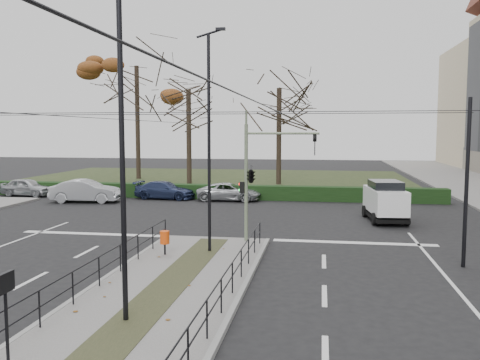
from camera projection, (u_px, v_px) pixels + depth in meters
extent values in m
plane|color=black|center=(187.00, 270.00, 17.65)|extent=(140.00, 140.00, 0.00)
cube|color=#615F5D|center=(166.00, 291.00, 15.18)|extent=(4.40, 15.00, 0.14)
cube|color=#232F17|center=(213.00, 180.00, 50.04)|extent=(38.00, 26.00, 0.10)
cube|color=black|center=(174.00, 191.00, 36.83)|extent=(38.00, 1.00, 1.00)
cylinder|color=black|center=(165.00, 230.00, 21.85)|extent=(0.04, 0.04, 0.90)
cylinder|color=black|center=(260.00, 233.00, 21.20)|extent=(0.04, 0.04, 0.90)
cylinder|color=black|center=(99.00, 257.00, 15.32)|extent=(0.04, 13.20, 0.04)
cylinder|color=black|center=(232.00, 263.00, 14.67)|extent=(0.04, 13.20, 0.04)
cylinder|color=black|center=(467.00, 183.00, 17.80)|extent=(0.14, 0.14, 6.00)
cylinder|color=black|center=(193.00, 112.00, 18.10)|extent=(20.00, 0.02, 0.02)
cylinder|color=black|center=(206.00, 114.00, 20.07)|extent=(20.00, 0.02, 0.02)
cylinder|color=black|center=(59.00, 116.00, 15.73)|extent=(0.02, 34.00, 0.02)
cylinder|color=black|center=(285.00, 115.00, 14.62)|extent=(0.02, 34.00, 0.02)
cylinder|color=slate|center=(246.00, 183.00, 21.59)|extent=(0.15, 0.15, 4.98)
cylinder|color=slate|center=(282.00, 133.00, 21.15)|extent=(3.06, 0.10, 0.10)
imported|color=black|center=(315.00, 145.00, 20.98)|extent=(0.18, 0.20, 0.86)
imported|color=black|center=(251.00, 174.00, 21.52)|extent=(0.85, 1.94, 0.77)
cube|color=black|center=(242.00, 187.00, 21.64)|extent=(0.21, 0.15, 0.48)
sphere|color=#FF0C0C|center=(240.00, 184.00, 21.64)|extent=(0.11, 0.11, 0.11)
sphere|color=#0CE533|center=(240.00, 190.00, 21.67)|extent=(0.11, 0.11, 0.11)
cylinder|color=black|center=(165.00, 249.00, 19.31)|extent=(0.07, 0.07, 0.44)
cylinder|color=#E8490D|center=(165.00, 237.00, 19.26)|extent=(0.36, 0.36, 0.49)
cylinder|color=black|center=(7.00, 325.00, 9.88)|extent=(0.07, 0.07, 1.86)
cube|color=black|center=(5.00, 283.00, 9.80)|extent=(0.09, 0.51, 0.39)
cube|color=white|center=(2.00, 283.00, 9.81)|extent=(0.02, 0.45, 0.33)
cylinder|color=black|center=(122.00, 143.00, 12.20)|extent=(0.13, 0.13, 8.81)
cylinder|color=black|center=(209.00, 145.00, 19.48)|extent=(0.13, 0.13, 8.34)
cube|color=black|center=(221.00, 29.00, 18.99)|extent=(0.36, 0.15, 0.10)
imported|color=#A8ABB0|center=(27.00, 187.00, 37.78)|extent=(4.05, 1.94, 1.34)
imported|color=#A8ABB0|center=(86.00, 191.00, 34.48)|extent=(4.83, 2.15, 1.54)
imported|color=#212B4D|center=(165.00, 190.00, 36.19)|extent=(4.47, 2.11, 1.26)
imported|color=#A8ABB0|center=(229.00, 192.00, 35.33)|extent=(4.45, 2.11, 1.23)
cube|color=white|center=(385.00, 200.00, 27.19)|extent=(2.04, 4.03, 1.26)
cube|color=black|center=(386.00, 186.00, 27.11)|extent=(1.72, 2.28, 0.59)
cube|color=black|center=(385.00, 216.00, 27.27)|extent=(2.08, 4.11, 0.18)
cylinder|color=black|center=(407.00, 219.00, 25.95)|extent=(0.29, 0.68, 0.66)
cylinder|color=black|center=(374.00, 219.00, 26.03)|extent=(0.29, 0.68, 0.66)
cylinder|color=black|center=(394.00, 211.00, 28.49)|extent=(0.29, 0.68, 0.66)
cylinder|color=black|center=(365.00, 211.00, 28.58)|extent=(0.29, 0.68, 0.66)
cylinder|color=black|center=(138.00, 123.00, 50.16)|extent=(0.44, 0.44, 11.09)
ellipsoid|color=#572C13|center=(136.00, 66.00, 49.63)|extent=(8.64, 8.64, 6.97)
cylinder|color=black|center=(279.00, 136.00, 44.98)|extent=(0.44, 0.44, 8.50)
cylinder|color=black|center=(189.00, 137.00, 45.15)|extent=(0.44, 0.44, 8.36)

